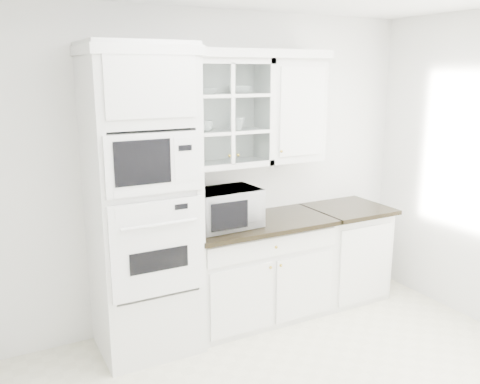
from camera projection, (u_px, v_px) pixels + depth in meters
room_shell at (299, 137)px, 3.25m from camera, size 4.00×3.50×2.70m
oven_column at (143, 204)px, 3.89m from camera, size 0.76×0.68×2.40m
base_cabinet_run at (256, 269)px, 4.56m from camera, size 1.32×0.67×0.92m
extra_base_cabinet at (344, 251)px, 5.01m from camera, size 0.72×0.67×0.92m
upper_cabinet_glass at (224, 113)px, 4.24m from camera, size 0.80×0.33×0.90m
upper_cabinet_solid at (291, 110)px, 4.55m from camera, size 0.55×0.33×0.90m
crown_molding at (213, 53)px, 4.06m from camera, size 2.14×0.38×0.07m
countertop_microwave at (224, 207)px, 4.25m from camera, size 0.58×0.49×0.32m
bowl_a at (205, 91)px, 4.12m from camera, size 0.21×0.21×0.05m
bowl_b at (240, 90)px, 4.26m from camera, size 0.24×0.24×0.06m
cup_a at (206, 126)px, 4.17m from camera, size 0.14×0.14×0.09m
cup_b at (238, 123)px, 4.30m from camera, size 0.13×0.13×0.10m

